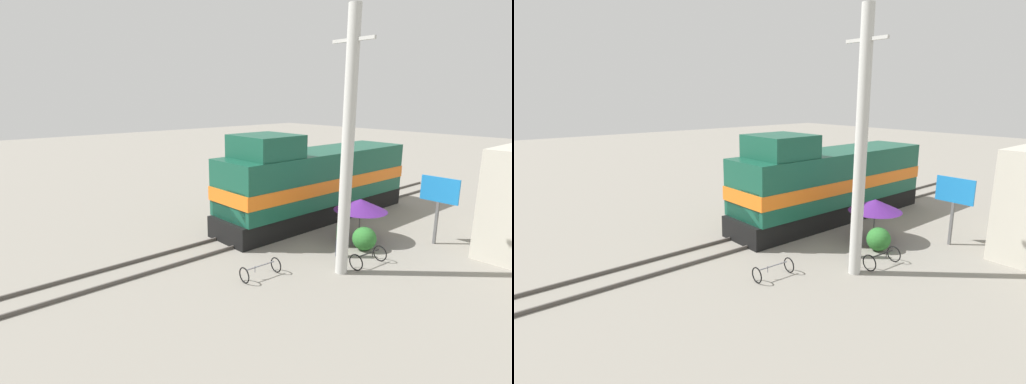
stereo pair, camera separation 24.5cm
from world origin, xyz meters
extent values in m
plane|color=gray|center=(0.00, 0.00, 0.00)|extent=(120.00, 120.00, 0.00)
cube|color=#4C4742|center=(-0.72, 0.00, 0.07)|extent=(0.08, 31.30, 0.15)
cube|color=#4C4742|center=(0.72, 0.00, 0.07)|extent=(0.08, 31.30, 0.15)
cube|color=black|center=(0.00, 2.01, 0.54)|extent=(2.86, 13.34, 1.09)
cube|color=#144C38|center=(0.00, 2.01, 2.53)|extent=(3.11, 12.81, 2.88)
cube|color=orange|center=(0.00, 2.01, 2.24)|extent=(3.15, 12.94, 0.70)
cube|color=orange|center=(0.00, -3.46, 1.88)|extent=(2.64, 1.87, 1.58)
cube|color=#144C38|center=(0.00, -1.99, 4.54)|extent=(2.92, 2.94, 1.15)
cylinder|color=#B2B2AD|center=(5.64, -2.89, 5.09)|extent=(0.47, 0.47, 10.17)
cube|color=#B2B2AD|center=(5.64, -2.89, 8.95)|extent=(1.80, 0.12, 0.12)
cylinder|color=#4C4C4C|center=(3.86, 0.81, 0.98)|extent=(0.05, 0.05, 1.96)
cone|color=#4C1E72|center=(3.86, 0.81, 1.82)|extent=(2.60, 2.60, 0.58)
cube|color=#595959|center=(6.54, 3.18, 1.05)|extent=(0.12, 0.12, 2.10)
cube|color=#1972BF|center=(6.54, 3.18, 2.69)|extent=(1.83, 0.08, 1.19)
sphere|color=#2D722D|center=(4.81, -0.12, 0.55)|extent=(1.11, 1.11, 1.11)
cube|color=#2D3347|center=(4.58, -1.63, 0.42)|extent=(0.30, 0.20, 0.83)
cylinder|color=#337F3F|center=(4.58, -1.63, 1.16)|extent=(0.34, 0.34, 0.66)
sphere|color=tan|center=(4.58, -1.63, 1.61)|extent=(0.24, 0.24, 0.24)
torus|color=black|center=(6.01, -0.69, 0.35)|extent=(0.70, 0.09, 0.70)
torus|color=black|center=(5.91, -2.28, 0.35)|extent=(0.70, 0.09, 0.70)
cube|color=black|center=(5.96, -1.48, 0.55)|extent=(0.12, 1.35, 0.04)
cylinder|color=black|center=(5.98, -1.20, 0.47)|extent=(0.04, 0.04, 0.29)
torus|color=black|center=(3.83, -6.49, 0.32)|extent=(0.64, 0.08, 0.64)
torus|color=black|center=(3.91, -4.91, 0.32)|extent=(0.64, 0.08, 0.64)
cube|color=slate|center=(3.87, -5.70, 0.50)|extent=(0.11, 1.35, 0.04)
cylinder|color=slate|center=(3.85, -5.97, 0.43)|extent=(0.04, 0.04, 0.27)
camera|label=1|loc=(14.83, -15.28, 7.03)|focal=28.00mm
camera|label=2|loc=(14.99, -15.09, 7.03)|focal=28.00mm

